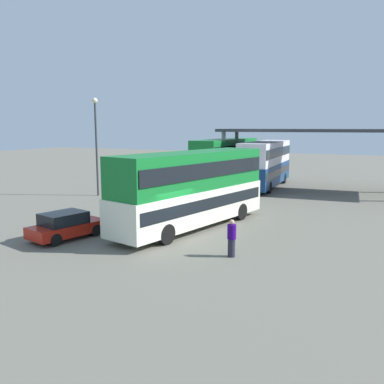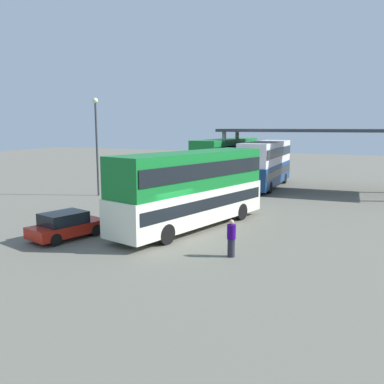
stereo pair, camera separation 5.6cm
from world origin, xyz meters
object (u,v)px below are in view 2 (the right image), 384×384
Objects in this scene: double_decker_main at (192,187)px; double_decker_mid_row at (266,162)px; parked_hatchback at (66,225)px; double_decker_near_canopy at (226,160)px; lamppost_tall at (96,135)px; pedestrian_waiting at (231,238)px.

double_decker_mid_row is (-0.18, 16.72, -0.00)m from double_decker_main.
double_decker_main is 1.01× the size of double_decker_mid_row.
double_decker_near_canopy is (0.82, 21.32, 1.72)m from parked_hatchback.
parked_hatchback is at bearing -59.70° from lamppost_tall.
pedestrian_waiting is (8.48, 0.64, 0.14)m from parked_hatchback.
parked_hatchback is 0.37× the size of double_decker_mid_row.
double_decker_near_canopy is at bearing -18.08° from pedestrian_waiting.
parked_hatchback is at bearing 55.93° from pedestrian_waiting.
double_decker_main is 16.72m from double_decker_mid_row.
double_decker_near_canopy reaches higher than pedestrian_waiting.
double_decker_mid_row is at bearing 2.80° from parked_hatchback.
double_decker_near_canopy reaches higher than parked_hatchback.
pedestrian_waiting is at bearing -170.85° from double_decker_mid_row.
parked_hatchback is 13.70m from lamppost_tall.
pedestrian_waiting is (7.66, -20.68, -1.58)m from double_decker_near_canopy.
double_decker_mid_row reaches higher than pedestrian_waiting.
double_decker_near_canopy is at bearing 53.70° from lamppost_tall.
parked_hatchback is 8.50m from pedestrian_waiting.
pedestrian_waiting is at bearing -35.17° from lamppost_tall.
double_decker_near_canopy is 6.82× the size of pedestrian_waiting.
lamppost_tall is at bearing 130.70° from double_decker_mid_row.
lamppost_tall is at bearing 74.11° from double_decker_main.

